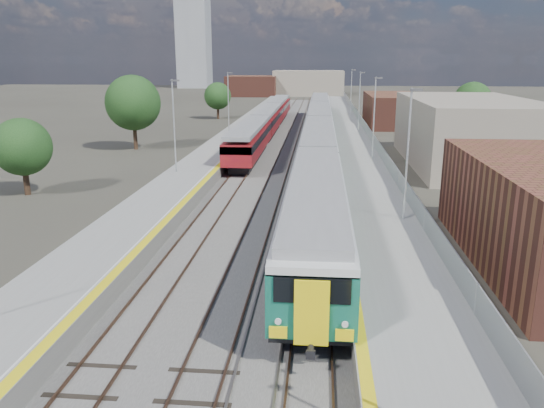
# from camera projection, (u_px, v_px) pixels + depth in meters

# --- Properties ---
(ground) EXTENTS (320.00, 320.00, 0.00)m
(ground) POSITION_uv_depth(u_px,v_px,m) (305.00, 153.00, 58.76)
(ground) COLOR #47443A
(ground) RESTS_ON ground
(ballast_bed) EXTENTS (10.50, 155.00, 0.06)m
(ballast_bed) POSITION_uv_depth(u_px,v_px,m) (286.00, 149.00, 61.35)
(ballast_bed) COLOR #565451
(ballast_bed) RESTS_ON ground
(tracks) EXTENTS (8.96, 160.00, 0.17)m
(tracks) POSITION_uv_depth(u_px,v_px,m) (292.00, 146.00, 62.89)
(tracks) COLOR #4C3323
(tracks) RESTS_ON ground
(platform_right) EXTENTS (4.70, 155.00, 8.52)m
(platform_right) POSITION_uv_depth(u_px,v_px,m) (352.00, 146.00, 60.55)
(platform_right) COLOR slate
(platform_right) RESTS_ON ground
(platform_left) EXTENTS (4.30, 155.00, 8.52)m
(platform_left) POSITION_uv_depth(u_px,v_px,m) (228.00, 144.00, 61.80)
(platform_left) COLOR slate
(platform_left) RESTS_ON ground
(buildings) EXTENTS (72.00, 185.50, 40.00)m
(buildings) POSITION_uv_depth(u_px,v_px,m) (248.00, 57.00, 142.65)
(buildings) COLOR brown
(buildings) RESTS_ON ground
(green_train) EXTENTS (3.09, 85.94, 3.40)m
(green_train) POSITION_uv_depth(u_px,v_px,m) (319.00, 132.00, 58.19)
(green_train) COLOR black
(green_train) RESTS_ON ground
(red_train) EXTENTS (2.80, 56.87, 3.54)m
(red_train) POSITION_uv_depth(u_px,v_px,m) (268.00, 120.00, 72.51)
(red_train) COLOR black
(red_train) RESTS_ON ground
(tree_a) EXTENTS (4.33, 4.33, 5.86)m
(tree_a) POSITION_uv_depth(u_px,v_px,m) (22.00, 147.00, 39.71)
(tree_a) COLOR #382619
(tree_a) RESTS_ON ground
(tree_b) EXTENTS (6.21, 6.21, 8.42)m
(tree_b) POSITION_uv_depth(u_px,v_px,m) (133.00, 103.00, 59.89)
(tree_b) COLOR #382619
(tree_b) RESTS_ON ground
(tree_c) EXTENTS (4.64, 4.64, 6.29)m
(tree_c) POSITION_uv_depth(u_px,v_px,m) (218.00, 96.00, 91.70)
(tree_c) COLOR #382619
(tree_c) RESTS_ON ground
(tree_d) EXTENTS (5.23, 5.23, 7.09)m
(tree_d) POSITION_uv_depth(u_px,v_px,m) (472.00, 101.00, 73.82)
(tree_d) COLOR #382619
(tree_d) RESTS_ON ground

